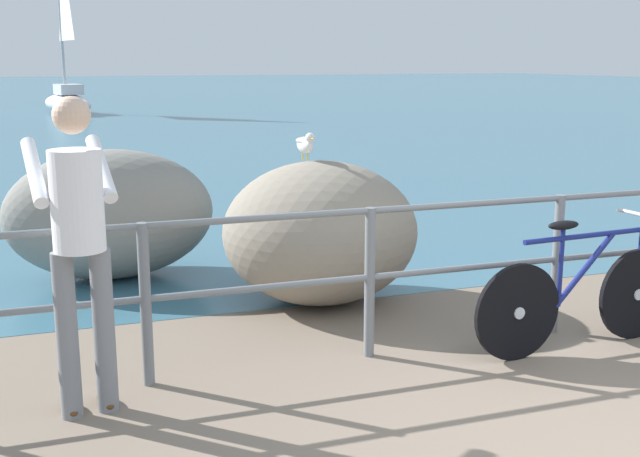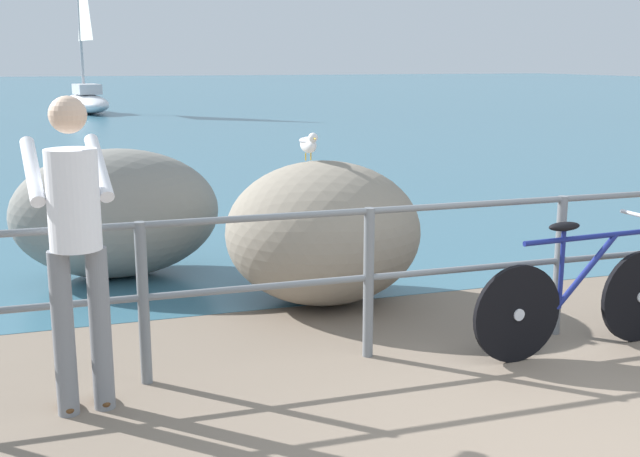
# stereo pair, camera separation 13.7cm
# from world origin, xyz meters

# --- Properties ---
(ground_plane) EXTENTS (120.00, 120.00, 0.10)m
(ground_plane) POSITION_xyz_m (0.00, 20.00, -0.05)
(ground_plane) COLOR #756656
(sea_surface) EXTENTS (120.00, 90.00, 0.01)m
(sea_surface) POSITION_xyz_m (0.00, 47.99, 0.00)
(sea_surface) COLOR #38667A
(sea_surface) RESTS_ON ground_plane
(promenade_railing) EXTENTS (7.41, 0.07, 1.02)m
(promenade_railing) POSITION_xyz_m (0.00, 1.79, 0.64)
(promenade_railing) COLOR slate
(promenade_railing) RESTS_ON ground_plane
(bicycle) EXTENTS (1.70, 0.48, 0.92)m
(bicycle) POSITION_xyz_m (0.69, 1.44, 0.39)
(bicycle) COLOR black
(bicycle) RESTS_ON ground_plane
(person_at_railing) EXTENTS (0.50, 0.66, 1.78)m
(person_at_railing) POSITION_xyz_m (-2.57, 1.51, 0.99)
(person_at_railing) COLOR slate
(person_at_railing) RESTS_ON ground_plane
(breakwater_boulder_main) EXTENTS (1.60, 1.51, 1.17)m
(breakwater_boulder_main) POSITION_xyz_m (-0.63, 3.06, 0.58)
(breakwater_boulder_main) COLOR gray
(breakwater_boulder_main) RESTS_ON ground
(breakwater_boulder_left) EXTENTS (1.87, 1.22, 1.18)m
(breakwater_boulder_left) POSITION_xyz_m (-2.19, 4.39, 0.59)
(breakwater_boulder_left) COLOR gray
(breakwater_boulder_left) RESTS_ON ground
(seagull) EXTENTS (0.13, 0.34, 0.23)m
(seagull) POSITION_xyz_m (-0.73, 3.16, 1.30)
(seagull) COLOR gold
(seagull) RESTS_ON breakwater_boulder_main
(sailboat) EXTENTS (2.12, 4.57, 6.16)m
(sailboat) POSITION_xyz_m (-1.79, 27.64, 0.71)
(sailboat) COLOR white
(sailboat) RESTS_ON sea_surface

